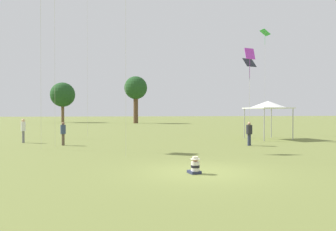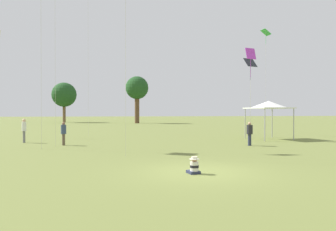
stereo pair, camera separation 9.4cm
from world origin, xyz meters
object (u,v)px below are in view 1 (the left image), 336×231
at_px(person_standing_1, 63,132).
at_px(distant_tree_1, 136,89).
at_px(canopy_tent, 268,105).
at_px(seated_toddler, 195,166).
at_px(kite_9, 249,64).
at_px(kite_1, 250,56).
at_px(person_standing_2, 23,128).
at_px(person_standing_0, 249,132).
at_px(distant_tree_0, 63,95).
at_px(kite_8, 265,37).

relative_size(person_standing_1, distant_tree_1, 0.17).
bearing_deg(canopy_tent, seated_toddler, -126.65).
height_order(kite_9, distant_tree_1, distant_tree_1).
height_order(person_standing_1, kite_9, kite_9).
bearing_deg(distant_tree_1, person_standing_1, -101.74).
relative_size(person_standing_1, kite_1, 0.19).
relative_size(person_standing_2, canopy_tent, 0.51).
bearing_deg(person_standing_0, distant_tree_0, -123.31).
xyz_separation_m(person_standing_2, distant_tree_1, (11.55, 38.76, 5.66)).
height_order(distant_tree_0, distant_tree_1, distant_tree_1).
xyz_separation_m(person_standing_2, kite_9, (19.54, 5.08, 5.84)).
xyz_separation_m(distant_tree_0, distant_tree_1, (14.57, -7.84, 0.93)).
xyz_separation_m(person_standing_1, distant_tree_0, (-6.02, 48.97, 4.86)).
xyz_separation_m(canopy_tent, distant_tree_1, (-7.03, 39.21, 3.94)).
bearing_deg(kite_8, kite_1, 77.11).
distance_m(seated_toddler, person_standing_0, 10.62).
relative_size(person_standing_0, kite_8, 0.16).
height_order(seated_toddler, kite_1, kite_1).
height_order(person_standing_2, kite_1, kite_1).
height_order(seated_toddler, distant_tree_0, distant_tree_0).
bearing_deg(distant_tree_1, kite_8, -77.03).
bearing_deg(distant_tree_1, canopy_tent, -79.84).
height_order(kite_1, kite_9, kite_1).
height_order(kite_1, distant_tree_0, distant_tree_0).
distance_m(seated_toddler, person_standing_1, 12.61).
bearing_deg(distant_tree_0, canopy_tent, -65.34).
xyz_separation_m(kite_1, kite_9, (0.54, 1.25, -0.57)).
xyz_separation_m(person_standing_1, kite_1, (15.99, 6.20, 6.55)).
bearing_deg(canopy_tent, person_standing_2, 178.62).
bearing_deg(kite_8, person_standing_0, -172.31).
relative_size(person_standing_2, distant_tree_0, 0.20).
bearing_deg(kite_9, person_standing_0, -84.85).
bearing_deg(kite_1, kite_9, 96.26).
xyz_separation_m(kite_8, distant_tree_0, (-22.89, 43.99, -3.21)).
distance_m(person_standing_2, kite_8, 21.57).
xyz_separation_m(kite_8, distant_tree_1, (-8.33, 36.15, -2.29)).
bearing_deg(seated_toddler, kite_1, 49.72).
relative_size(seated_toddler, distant_tree_1, 0.07).
distance_m(kite_8, kite_9, 3.26).
bearing_deg(person_standing_0, kite_9, -167.42).
bearing_deg(seated_toddler, distant_tree_1, 77.06).
xyz_separation_m(person_standing_1, canopy_tent, (15.58, 1.92, 1.85)).
height_order(canopy_tent, distant_tree_0, distant_tree_0).
distance_m(kite_1, distant_tree_1, 35.72).
xyz_separation_m(person_standing_0, kite_8, (4.94, 7.44, 8.08)).
bearing_deg(distant_tree_1, kite_9, -76.67).
bearing_deg(canopy_tent, distant_tree_1, 100.16).
xyz_separation_m(person_standing_1, person_standing_2, (-3.00, 2.37, 0.13)).
bearing_deg(kite_9, canopy_tent, -69.78).
distance_m(seated_toddler, person_standing_2, 16.18).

